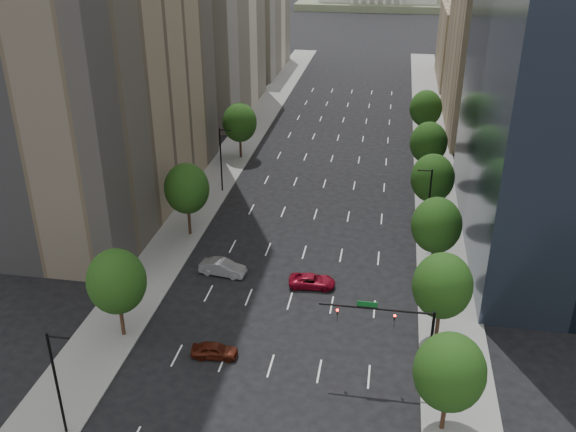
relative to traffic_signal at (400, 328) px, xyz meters
The scene contains 22 objects.
sidewalk_left 40.05m from the traffic_signal, 130.94° to the left, with size 6.00×200.00×0.15m, color slate.
sidewalk_right 30.84m from the traffic_signal, 80.59° to the left, with size 6.00×200.00×0.15m, color slate.
midrise_cream_left 82.12m from the traffic_signal, 115.95° to the left, with size 14.00×30.00×35.00m, color beige.
filler_left 111.86m from the traffic_signal, 108.53° to the left, with size 14.00×26.00×18.00m, color beige.
parking_tan_right 72.16m from the traffic_signal, 78.32° to the left, with size 14.00×30.00×30.00m, color #8C7759.
filler_right 104.05m from the traffic_signal, 82.00° to the left, with size 14.00×26.00×16.00m, color #8C7759.
tree_right_0 6.09m from the traffic_signal, 55.21° to the right, with size 5.20×5.20×8.39m.
tree_right_1 6.96m from the traffic_signal, 59.96° to the left, with size 5.20×5.20×8.75m.
tree_right_2 18.34m from the traffic_signal, 79.09° to the left, with size 5.20×5.20×8.61m.
tree_right_3 30.21m from the traffic_signal, 83.40° to the left, with size 5.20×5.20×8.89m.
tree_right_4 44.14m from the traffic_signal, 85.49° to the left, with size 5.20×5.20×8.46m.
tree_right_5 60.11m from the traffic_signal, 86.69° to the left, with size 5.20×5.20×8.75m.
tree_left_0 24.62m from the traffic_signal, behind, with size 5.20×5.20×8.75m.
tree_left_1 32.96m from the traffic_signal, 138.11° to the left, with size 5.20×5.20×8.97m.
tree_left_2 53.91m from the traffic_signal, 117.07° to the left, with size 5.20×5.20×8.68m.
streetlight_rn 25.17m from the traffic_signal, 83.37° to the left, with size 1.70×0.20×9.00m.
streetlight_ls 25.97m from the traffic_signal, 157.36° to the right, with size 1.70×0.20×9.00m.
streetlight_ln 42.42m from the traffic_signal, 124.40° to the left, with size 1.70×0.20×9.00m.
traffic_signal is the anchor object (origin of this frame).
car_maroon 16.17m from the traffic_signal, behind, with size 1.62×4.04×1.38m, color #46160B.
car_silver 23.39m from the traffic_signal, 142.96° to the left, with size 1.73×4.96×1.63m, color #96969B.
car_red_far 16.31m from the traffic_signal, 123.80° to the left, with size 2.19×4.75×1.32m, color maroon.
Camera 1 is at (8.59, -12.07, 35.21)m, focal length 39.64 mm.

